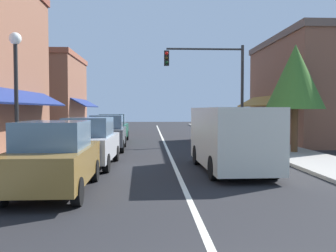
# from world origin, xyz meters

# --- Properties ---
(ground_plane) EXTENTS (80.00, 80.00, 0.00)m
(ground_plane) POSITION_xyz_m (0.00, 18.00, 0.00)
(ground_plane) COLOR black
(sidewalk_left) EXTENTS (2.60, 56.00, 0.12)m
(sidewalk_left) POSITION_xyz_m (-5.50, 18.00, 0.06)
(sidewalk_left) COLOR #A39E99
(sidewalk_left) RESTS_ON ground
(sidewalk_right) EXTENTS (2.60, 56.00, 0.12)m
(sidewalk_right) POSITION_xyz_m (5.50, 18.00, 0.06)
(sidewalk_right) COLOR gray
(sidewalk_right) RESTS_ON ground
(lane_center_stripe) EXTENTS (0.14, 52.00, 0.01)m
(lane_center_stripe) POSITION_xyz_m (0.00, 18.00, 0.00)
(lane_center_stripe) COLOR silver
(lane_center_stripe) RESTS_ON ground
(storefront_right_block) EXTENTS (5.40, 10.20, 6.57)m
(storefront_right_block) POSITION_xyz_m (8.84, 20.00, 3.29)
(storefront_right_block) COLOR brown
(storefront_right_block) RESTS_ON ground
(storefront_far_left) EXTENTS (6.66, 8.20, 6.52)m
(storefront_far_left) POSITION_xyz_m (-9.47, 28.00, 3.27)
(storefront_far_left) COLOR brown
(storefront_far_left) RESTS_ON ground
(parked_car_nearest_left) EXTENTS (1.82, 4.12, 1.77)m
(parked_car_nearest_left) POSITION_xyz_m (-3.25, 6.04, 0.88)
(parked_car_nearest_left) COLOR brown
(parked_car_nearest_left) RESTS_ON ground
(parked_car_second_left) EXTENTS (1.86, 4.14, 1.77)m
(parked_car_second_left) POSITION_xyz_m (-3.07, 10.24, 0.88)
(parked_car_second_left) COLOR #B7BABF
(parked_car_second_left) RESTS_ON ground
(parked_car_third_left) EXTENTS (1.88, 4.15, 1.77)m
(parked_car_third_left) POSITION_xyz_m (-3.04, 15.66, 0.88)
(parked_car_third_left) COLOR #4C5156
(parked_car_third_left) RESTS_ON ground
(parked_car_far_left) EXTENTS (1.81, 4.11, 1.77)m
(parked_car_far_left) POSITION_xyz_m (-3.20, 20.25, 0.88)
(parked_car_far_left) COLOR #0F4C33
(parked_car_far_left) RESTS_ON ground
(van_in_lane) EXTENTS (2.11, 5.23, 2.12)m
(van_in_lane) POSITION_xyz_m (1.80, 9.04, 1.15)
(van_in_lane) COLOR beige
(van_in_lane) RESTS_ON ground
(traffic_signal_mast_arm) EXTENTS (4.91, 0.50, 5.99)m
(traffic_signal_mast_arm) POSITION_xyz_m (3.17, 19.42, 4.07)
(traffic_signal_mast_arm) COLOR #333333
(traffic_signal_mast_arm) RESTS_ON ground
(street_lamp_left_near) EXTENTS (0.36, 0.36, 4.35)m
(street_lamp_left_near) POSITION_xyz_m (-4.90, 8.18, 2.97)
(street_lamp_left_near) COLOR black
(street_lamp_left_near) RESTS_ON ground
(tree_right_near) EXTENTS (2.65, 2.65, 4.99)m
(tree_right_near) POSITION_xyz_m (5.69, 13.39, 3.51)
(tree_right_near) COLOR #4C331E
(tree_right_near) RESTS_ON ground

